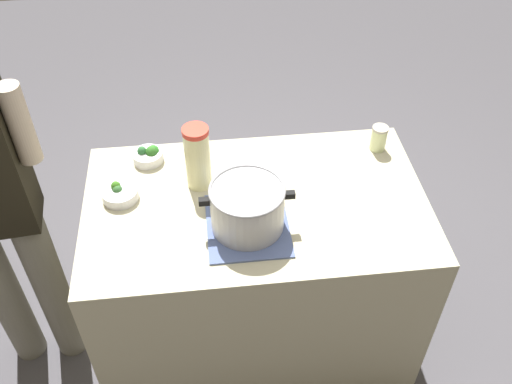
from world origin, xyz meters
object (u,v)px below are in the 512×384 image
(broccoli_bowl_center, at_px, (149,155))
(mason_jar, at_px, (379,138))
(cooking_pot, at_px, (247,207))
(broccoli_bowl_front, at_px, (120,193))
(lemonade_pitcher, at_px, (198,157))

(broccoli_bowl_center, bearing_deg, mason_jar, 178.09)
(cooking_pot, height_order, broccoli_bowl_front, cooking_pot)
(cooking_pot, bearing_deg, lemonade_pitcher, -56.63)
(mason_jar, bearing_deg, broccoli_bowl_front, 9.69)
(cooking_pot, relative_size, lemonade_pitcher, 1.25)
(mason_jar, height_order, broccoli_bowl_front, mason_jar)
(lemonade_pitcher, xyz_separation_m, mason_jar, (-0.76, -0.14, -0.08))
(mason_jar, bearing_deg, lemonade_pitcher, 10.15)
(mason_jar, xyz_separation_m, broccoli_bowl_center, (0.96, -0.03, -0.03))
(cooking_pot, relative_size, broccoli_bowl_front, 2.45)
(lemonade_pitcher, relative_size, broccoli_bowl_center, 2.20)
(lemonade_pitcher, height_order, mason_jar, lemonade_pitcher)
(lemonade_pitcher, height_order, broccoli_bowl_front, lemonade_pitcher)
(lemonade_pitcher, height_order, broccoli_bowl_center, lemonade_pitcher)
(cooking_pot, height_order, lemonade_pitcher, lemonade_pitcher)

